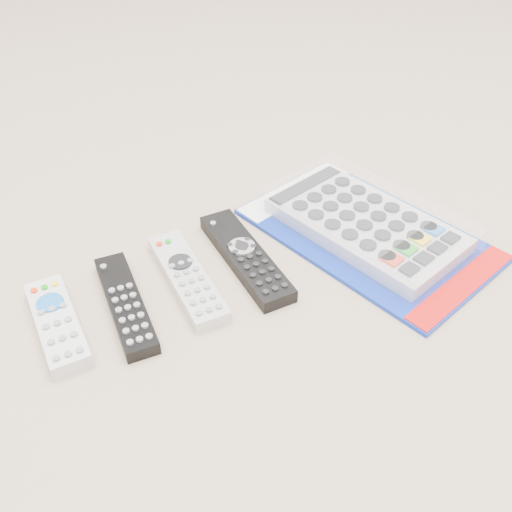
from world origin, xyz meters
TOP-DOWN VIEW (x-y plane):
  - remote_small_grey at (-0.21, 0.07)m, footprint 0.07×0.17m
  - remote_slim_black at (-0.13, 0.05)m, footprint 0.08×0.20m
  - remote_silver_dvd at (-0.03, 0.05)m, footprint 0.08×0.20m
  - remote_large_black at (0.06, 0.04)m, footprint 0.08×0.22m
  - jumbo_remote_packaged at (0.25, -0.01)m, footprint 0.28×0.40m

SIDE VIEW (x-z plane):
  - remote_slim_black at x=-0.13m, z-range 0.00..0.02m
  - remote_silver_dvd at x=-0.03m, z-range 0.00..0.02m
  - remote_large_black at x=0.06m, z-range 0.00..0.02m
  - remote_small_grey at x=-0.21m, z-range 0.00..0.02m
  - jumbo_remote_packaged at x=0.25m, z-range 0.00..0.05m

